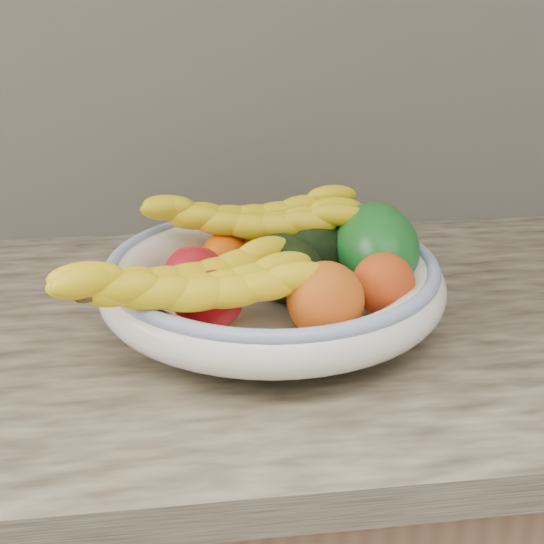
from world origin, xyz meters
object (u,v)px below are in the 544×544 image
at_px(fruit_bowl, 272,281).
at_px(banana_bunch_front, 190,291).
at_px(banana_bunch_back, 252,225).
at_px(green_mango, 375,247).

xyz_separation_m(fruit_bowl, banana_bunch_front, (-0.09, -0.09, 0.03)).
relative_size(fruit_bowl, banana_bunch_back, 1.39).
xyz_separation_m(banana_bunch_back, banana_bunch_front, (-0.08, -0.18, -0.01)).
bearing_deg(fruit_bowl, banana_bunch_back, 98.97).
bearing_deg(fruit_bowl, banana_bunch_front, -136.18).
distance_m(fruit_bowl, green_mango, 0.13).
bearing_deg(banana_bunch_back, banana_bunch_front, -109.13).
height_order(banana_bunch_back, banana_bunch_front, banana_bunch_back).
relative_size(fruit_bowl, banana_bunch_front, 1.35).
height_order(fruit_bowl, banana_bunch_back, banana_bunch_back).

